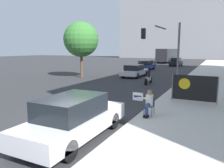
% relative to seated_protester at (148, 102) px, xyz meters
% --- Properties ---
extents(ground_plane, '(160.00, 160.00, 0.00)m').
position_rel_seated_protester_xyz_m(ground_plane, '(-2.77, -1.73, -0.78)').
color(ground_plane, '#303033').
extents(sidewalk_curb, '(4.48, 90.00, 0.17)m').
position_rel_seated_protester_xyz_m(sidewalk_curb, '(1.79, 13.27, -0.70)').
color(sidewalk_curb, beige).
rests_on(sidewalk_curb, ground_plane).
extents(building_backdrop_far, '(52.00, 12.00, 38.15)m').
position_rel_seated_protester_xyz_m(building_backdrop_far, '(-4.77, 71.43, 18.29)').
color(building_backdrop_far, '#99999E').
rests_on(building_backdrop_far, ground_plane).
extents(seated_protester, '(0.98, 0.77, 1.16)m').
position_rel_seated_protester_xyz_m(seated_protester, '(0.00, 0.00, 0.00)').
color(seated_protester, '#474C56').
rests_on(seated_protester, sidewalk_curb).
extents(protest_banner, '(2.47, 0.06, 1.53)m').
position_rel_seated_protester_xyz_m(protest_banner, '(1.58, 3.51, 0.20)').
color(protest_banner, slate).
rests_on(protest_banner, sidewalk_curb).
extents(traffic_light_pole, '(3.05, 2.82, 4.92)m').
position_rel_seated_protester_xyz_m(traffic_light_pole, '(-1.21, 7.83, 2.74)').
color(traffic_light_pole, slate).
rests_on(traffic_light_pole, sidewalk_curb).
extents(parked_car_curbside, '(1.82, 4.67, 1.55)m').
position_rel_seated_protester_xyz_m(parked_car_curbside, '(-1.70, -3.30, -0.02)').
color(parked_car_curbside, silver).
rests_on(parked_car_curbside, ground_plane).
extents(car_on_road_nearest, '(1.87, 4.64, 1.39)m').
position_rel_seated_protester_xyz_m(car_on_road_nearest, '(-5.91, 14.22, -0.08)').
color(car_on_road_nearest, silver).
rests_on(car_on_road_nearest, ground_plane).
extents(car_on_road_midblock, '(1.80, 4.72, 1.45)m').
position_rel_seated_protester_xyz_m(car_on_road_midblock, '(-7.19, 22.63, -0.06)').
color(car_on_road_midblock, navy).
rests_on(car_on_road_midblock, ground_plane).
extents(car_on_road_distant, '(1.81, 4.54, 1.54)m').
position_rel_seated_protester_xyz_m(car_on_road_distant, '(-4.49, 32.86, -0.02)').
color(car_on_road_distant, black).
rests_on(car_on_road_distant, ground_plane).
extents(city_bus_on_road, '(2.56, 12.09, 3.21)m').
position_rel_seated_protester_xyz_m(city_bus_on_road, '(-8.44, 43.42, 1.07)').
color(city_bus_on_road, '#232328').
rests_on(city_bus_on_road, ground_plane).
extents(motorcycle_on_road, '(0.28, 2.08, 1.27)m').
position_rel_seated_protester_xyz_m(motorcycle_on_road, '(-2.90, 9.72, -0.24)').
color(motorcycle_on_road, white).
rests_on(motorcycle_on_road, ground_plane).
extents(street_tree_near_curb, '(3.82, 3.82, 6.11)m').
position_rel_seated_protester_xyz_m(street_tree_near_curb, '(-10.96, 10.96, 3.41)').
color(street_tree_near_curb, brown).
rests_on(street_tree_near_curb, ground_plane).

